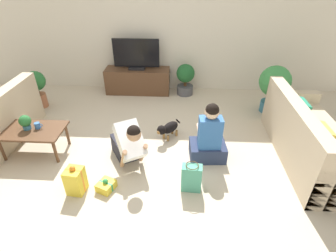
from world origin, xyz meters
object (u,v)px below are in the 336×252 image
at_px(potted_plant_back_right, 185,78).
at_px(mug, 38,125).
at_px(sofa_right, 309,139).
at_px(potted_plant_corner_right, 274,85).
at_px(gift_box_a, 106,186).
at_px(tabletop_plant, 25,122).
at_px(dog, 168,128).
at_px(potted_plant_corner_left, 37,86).
at_px(coffee_table, 33,132).
at_px(gift_box_b, 75,180).
at_px(tv, 136,56).
at_px(gift_bag_a, 191,178).
at_px(tv_console, 138,81).
at_px(person_kneeling, 128,143).
at_px(person_sitting, 209,139).

xyz_separation_m(potted_plant_back_right, mug, (-2.18, -2.16, 0.08)).
relative_size(sofa_right, potted_plant_back_right, 3.10).
height_order(potted_plant_corner_right, gift_box_a, potted_plant_corner_right).
bearing_deg(potted_plant_back_right, tabletop_plant, -136.78).
height_order(dog, tabletop_plant, tabletop_plant).
height_order(potted_plant_corner_left, gift_box_a, potted_plant_corner_left).
height_order(coffee_table, gift_box_b, gift_box_b).
distance_m(tv, potted_plant_back_right, 1.14).
bearing_deg(potted_plant_back_right, mug, -135.29).
bearing_deg(coffee_table, gift_box_b, -41.01).
distance_m(sofa_right, gift_bag_a, 1.88).
xyz_separation_m(coffee_table, tv_console, (1.22, 2.26, -0.09)).
bearing_deg(sofa_right, gift_bag_a, 114.19).
height_order(tv_console, gift_bag_a, tv_console).
relative_size(tv_console, potted_plant_corner_left, 1.87).
xyz_separation_m(potted_plant_corner_right, mug, (-3.83, -1.47, -0.11)).
bearing_deg(tabletop_plant, sofa_right, 1.36).
bearing_deg(dog, gift_box_a, -81.44).
xyz_separation_m(potted_plant_corner_right, person_kneeling, (-2.45, -1.68, -0.22)).
distance_m(coffee_table, tv_console, 2.57).
bearing_deg(mug, potted_plant_corner_left, 116.65).
xyz_separation_m(sofa_right, tv_console, (-2.83, 2.14, -0.04)).
distance_m(tv_console, potted_plant_corner_right, 2.80).
xyz_separation_m(potted_plant_corner_right, potted_plant_back_right, (-1.64, 0.70, -0.19)).
height_order(person_sitting, gift_box_b, person_sitting).
bearing_deg(gift_bag_a, tv_console, 111.02).
distance_m(dog, gift_bag_a, 1.18).
bearing_deg(person_sitting, gift_box_a, 24.23).
xyz_separation_m(dog, mug, (-1.90, -0.42, 0.25)).
bearing_deg(gift_box_a, mug, 146.80).
distance_m(person_kneeling, gift_bag_a, 1.02).
relative_size(tv_console, gift_box_a, 5.02).
height_order(coffee_table, potted_plant_corner_right, potted_plant_corner_right).
relative_size(gift_box_b, gift_bag_a, 1.03).
relative_size(tv, gift_bag_a, 2.41).
xyz_separation_m(potted_plant_corner_right, tabletop_plant, (-3.98, -1.50, -0.03)).
xyz_separation_m(person_sitting, tabletop_plant, (-2.67, 0.02, 0.19)).
bearing_deg(mug, tv, 62.68).
bearing_deg(person_kneeling, potted_plant_back_right, 41.11).
height_order(potted_plant_back_right, gift_box_a, potted_plant_back_right).
height_order(coffee_table, mug, mug).
bearing_deg(tv, tabletop_plant, -119.94).
bearing_deg(tabletop_plant, person_sitting, -0.48).
height_order(person_kneeling, gift_box_a, person_kneeling).
distance_m(tv_console, tv, 0.55).
relative_size(potted_plant_corner_left, mug, 6.16).
xyz_separation_m(sofa_right, dog, (-2.07, 0.35, -0.11)).
distance_m(tv, potted_plant_corner_right, 2.80).
height_order(potted_plant_corner_right, potted_plant_corner_left, potted_plant_corner_right).
bearing_deg(gift_box_a, coffee_table, 149.96).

